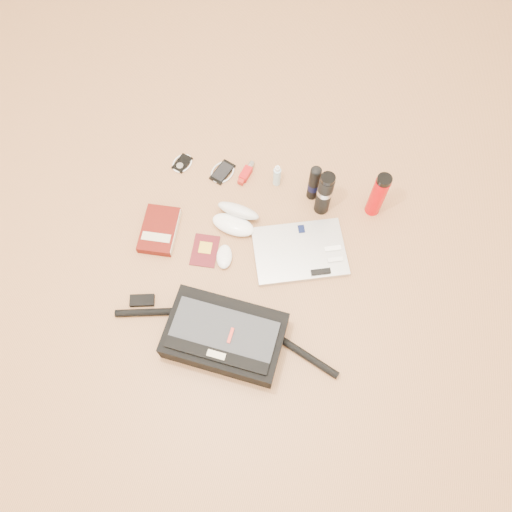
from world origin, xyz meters
name	(u,v)px	position (x,y,z in m)	size (l,w,h in m)	color
ground	(246,280)	(0.00, 0.00, 0.00)	(4.00, 4.00, 0.00)	#A36E44
messenger_bag	(224,336)	(-0.01, -0.25, 0.05)	(0.85, 0.27, 0.12)	black
laptop	(300,252)	(0.18, 0.16, 0.01)	(0.42, 0.36, 0.03)	#B9B9BB
book	(160,230)	(-0.39, 0.11, 0.02)	(0.16, 0.22, 0.04)	#4E0D08
passport	(205,250)	(-0.19, 0.08, 0.00)	(0.11, 0.15, 0.01)	#500F15
mouse	(224,257)	(-0.11, 0.07, 0.02)	(0.08, 0.11, 0.03)	white
sunglasses_case	(236,218)	(-0.10, 0.23, 0.04)	(0.19, 0.17, 0.10)	white
ipod	(182,163)	(-0.40, 0.45, 0.00)	(0.10, 0.10, 0.01)	black
phone	(223,172)	(-0.22, 0.45, 0.01)	(0.12, 0.13, 0.01)	black
inhaler	(246,173)	(-0.12, 0.46, 0.02)	(0.05, 0.12, 0.03)	#A31113
spray_bottle	(277,176)	(0.01, 0.46, 0.05)	(0.03, 0.03, 0.12)	#A8CFDF
aerosol_can	(314,183)	(0.17, 0.43, 0.10)	(0.06, 0.06, 0.19)	black
thermos_black	(324,194)	(0.22, 0.38, 0.12)	(0.06, 0.06, 0.23)	black
thermos_red	(378,195)	(0.42, 0.43, 0.12)	(0.08, 0.08, 0.23)	red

